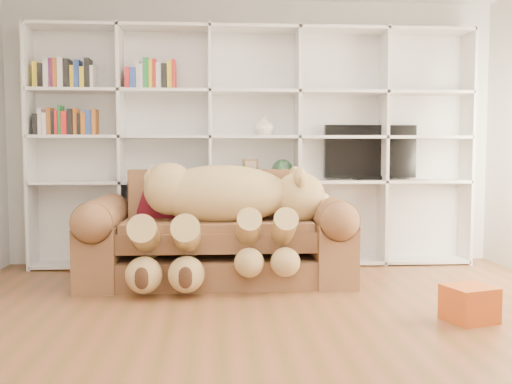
{
  "coord_description": "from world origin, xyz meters",
  "views": [
    {
      "loc": [
        -0.37,
        -3.43,
        1.15
      ],
      "look_at": [
        -0.03,
        1.63,
        0.79
      ],
      "focal_mm": 40.0,
      "sensor_mm": 36.0,
      "label": 1
    }
  ],
  "objects": [
    {
      "name": "wall_front",
      "position": [
        0.0,
        -2.5,
        1.35
      ],
      "size": [
        5.0,
        0.02,
        2.7
      ],
      "primitive_type": "cube",
      "color": "silver",
      "rests_on": "floor"
    },
    {
      "name": "shelf_vase",
      "position": [
        0.1,
        2.3,
        1.42
      ],
      "size": [
        0.21,
        0.21,
        0.2
      ],
      "primitive_type": "imported",
      "rotation": [
        0.0,
        0.0,
        0.1
      ],
      "color": "white",
      "rests_on": "bookshelf"
    },
    {
      "name": "gift_box",
      "position": [
        1.33,
        0.27,
        0.12
      ],
      "size": [
        0.37,
        0.36,
        0.24
      ],
      "primitive_type": "cube",
      "rotation": [
        0.0,
        0.0,
        0.3
      ],
      "color": "#C25119",
      "rests_on": "floor"
    },
    {
      "name": "green_vase",
      "position": [
        0.28,
        2.3,
        0.97
      ],
      "size": [
        0.21,
        0.21,
        0.21
      ],
      "primitive_type": "sphere",
      "color": "#2A5134",
      "rests_on": "bookshelf"
    },
    {
      "name": "figurine_short",
      "position": [
        -0.8,
        2.3,
        0.93
      ],
      "size": [
        0.09,
        0.09,
        0.12
      ],
      "primitive_type": "cylinder",
      "rotation": [
        0.0,
        0.0,
        0.31
      ],
      "color": "silver",
      "rests_on": "bookshelf"
    },
    {
      "name": "tv",
      "position": [
        1.2,
        2.35,
        1.14
      ],
      "size": [
        0.95,
        0.18,
        0.56
      ],
      "color": "black",
      "rests_on": "bookshelf"
    },
    {
      "name": "throw_pillow",
      "position": [
        -0.9,
        1.81,
        0.69
      ],
      "size": [
        0.42,
        0.3,
        0.4
      ],
      "primitive_type": "cube",
      "rotation": [
        -0.24,
        0.0,
        -0.26
      ],
      "color": "maroon",
      "rests_on": "sofa"
    },
    {
      "name": "snow_globe",
      "position": [
        -0.62,
        2.3,
        0.92
      ],
      "size": [
        0.11,
        0.11,
        0.11
      ],
      "primitive_type": "sphere",
      "color": "silver",
      "rests_on": "bookshelf"
    },
    {
      "name": "floor",
      "position": [
        0.0,
        0.0,
        0.0
      ],
      "size": [
        5.0,
        5.0,
        0.0
      ],
      "primitive_type": "plane",
      "color": "brown",
      "rests_on": "ground"
    },
    {
      "name": "sofa",
      "position": [
        -0.37,
        1.65,
        0.37
      ],
      "size": [
        2.34,
        1.01,
        0.98
      ],
      "color": "brown",
      "rests_on": "floor"
    },
    {
      "name": "bookshelf",
      "position": [
        -0.24,
        2.36,
        1.31
      ],
      "size": [
        4.43,
        0.35,
        2.4
      ],
      "color": "silver",
      "rests_on": "floor"
    },
    {
      "name": "teddy_bear",
      "position": [
        -0.32,
        1.45,
        0.68
      ],
      "size": [
        1.75,
        0.96,
        1.01
      ],
      "rotation": [
        0.0,
        0.0,
        0.1
      ],
      "color": "tan",
      "rests_on": "sofa"
    },
    {
      "name": "figurine_tall",
      "position": [
        -1.04,
        2.3,
        0.95
      ],
      "size": [
        0.1,
        0.1,
        0.16
      ],
      "primitive_type": "cylinder",
      "rotation": [
        0.0,
        0.0,
        0.24
      ],
      "color": "silver",
      "rests_on": "bookshelf"
    },
    {
      "name": "picture_frame",
      "position": [
        -0.04,
        2.3,
        0.98
      ],
      "size": [
        0.16,
        0.08,
        0.2
      ],
      "primitive_type": "cube",
      "rotation": [
        0.0,
        0.0,
        0.36
      ],
      "color": "brown",
      "rests_on": "bookshelf"
    },
    {
      "name": "wall_back",
      "position": [
        0.0,
        2.5,
        1.35
      ],
      "size": [
        5.0,
        0.02,
        2.7
      ],
      "primitive_type": "cube",
      "color": "silver",
      "rests_on": "floor"
    }
  ]
}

